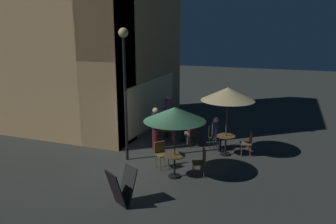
{
  "coord_description": "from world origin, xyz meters",
  "views": [
    {
      "loc": [
        -9.59,
        -4.4,
        4.61
      ],
      "look_at": [
        0.79,
        -0.57,
        1.78
      ],
      "focal_mm": 35.63,
      "sensor_mm": 36.0,
      "label": 1
    }
  ],
  "objects_px": {
    "cafe_table_1": "(226,141)",
    "cafe_chair_2": "(214,135)",
    "cafe_chair_1": "(161,152)",
    "patron_seated_2": "(191,129)",
    "street_lamp_near_corner": "(125,71)",
    "cafe_chair_0": "(201,160)",
    "cafe_table_0": "(174,161)",
    "patron_seated_1": "(167,124)",
    "cafe_table_2": "(183,128)",
    "patio_umbrella_0": "(175,114)",
    "patron_seated_0": "(216,132)",
    "cafe_chair_5": "(193,133)",
    "patron_standing_4": "(168,115)",
    "cafe_chair_3": "(248,141)",
    "patio_umbrella_1": "(228,94)",
    "cafe_chair_4": "(164,127)",
    "menu_sandwich_board": "(122,187)",
    "patron_standing_3": "(156,128)"
  },
  "relations": [
    {
      "from": "cafe_table_1",
      "to": "cafe_chair_2",
      "type": "xyz_separation_m",
      "value": [
        0.55,
        0.55,
        0.01
      ]
    },
    {
      "from": "cafe_chair_1",
      "to": "patron_seated_2",
      "type": "bearing_deg",
      "value": 120.75
    },
    {
      "from": "street_lamp_near_corner",
      "to": "patron_seated_2",
      "type": "xyz_separation_m",
      "value": [
        2.18,
        -1.73,
        -2.5
      ]
    },
    {
      "from": "cafe_chair_0",
      "to": "street_lamp_near_corner",
      "type": "bearing_deg",
      "value": -32.16
    },
    {
      "from": "street_lamp_near_corner",
      "to": "cafe_table_0",
      "type": "relative_size",
      "value": 6.19
    },
    {
      "from": "cafe_table_1",
      "to": "patron_seated_1",
      "type": "distance_m",
      "value": 2.73
    },
    {
      "from": "cafe_table_2",
      "to": "cafe_chair_0",
      "type": "xyz_separation_m",
      "value": [
        -3.04,
        -1.58,
        -0.01
      ]
    },
    {
      "from": "patio_umbrella_0",
      "to": "patron_seated_0",
      "type": "xyz_separation_m",
      "value": [
        2.88,
        -0.71,
        -1.34
      ]
    },
    {
      "from": "street_lamp_near_corner",
      "to": "patron_seated_2",
      "type": "height_order",
      "value": "street_lamp_near_corner"
    },
    {
      "from": "cafe_chair_1",
      "to": "patron_seated_0",
      "type": "distance_m",
      "value": 2.72
    },
    {
      "from": "cafe_chair_5",
      "to": "patron_standing_4",
      "type": "relative_size",
      "value": 0.5
    },
    {
      "from": "cafe_chair_3",
      "to": "patron_seated_1",
      "type": "height_order",
      "value": "patron_seated_1"
    },
    {
      "from": "cafe_chair_1",
      "to": "patio_umbrella_1",
      "type": "bearing_deg",
      "value": 85.01
    },
    {
      "from": "cafe_chair_0",
      "to": "cafe_chair_2",
      "type": "xyz_separation_m",
      "value": [
        2.65,
        0.17,
        -0.01
      ]
    },
    {
      "from": "street_lamp_near_corner",
      "to": "cafe_chair_4",
      "type": "relative_size",
      "value": 5.13
    },
    {
      "from": "patio_umbrella_1",
      "to": "patron_seated_2",
      "type": "relative_size",
      "value": 2.1
    },
    {
      "from": "cafe_chair_2",
      "to": "menu_sandwich_board",
      "type": "bearing_deg",
      "value": -59.7
    },
    {
      "from": "cafe_table_2",
      "to": "patio_umbrella_0",
      "type": "height_order",
      "value": "patio_umbrella_0"
    },
    {
      "from": "menu_sandwich_board",
      "to": "cafe_chair_0",
      "type": "height_order",
      "value": "menu_sandwich_board"
    },
    {
      "from": "cafe_chair_0",
      "to": "patron_seated_0",
      "type": "xyz_separation_m",
      "value": [
        2.54,
        0.07,
        0.16
      ]
    },
    {
      "from": "cafe_table_0",
      "to": "cafe_chair_5",
      "type": "height_order",
      "value": "cafe_chair_5"
    },
    {
      "from": "menu_sandwich_board",
      "to": "patron_standing_4",
      "type": "relative_size",
      "value": 0.56
    },
    {
      "from": "cafe_table_1",
      "to": "patron_seated_0",
      "type": "xyz_separation_m",
      "value": [
        0.45,
        0.45,
        0.18
      ]
    },
    {
      "from": "cafe_chair_1",
      "to": "cafe_chair_2",
      "type": "xyz_separation_m",
      "value": [
        2.44,
        -1.28,
        -0.01
      ]
    },
    {
      "from": "cafe_chair_4",
      "to": "patron_standing_3",
      "type": "bearing_deg",
      "value": -96.28
    },
    {
      "from": "cafe_chair_1",
      "to": "cafe_chair_3",
      "type": "relative_size",
      "value": 0.97
    },
    {
      "from": "patio_umbrella_0",
      "to": "cafe_chair_2",
      "type": "relative_size",
      "value": 2.56
    },
    {
      "from": "cafe_table_0",
      "to": "cafe_chair_0",
      "type": "relative_size",
      "value": 0.81
    },
    {
      "from": "cafe_chair_0",
      "to": "patron_seated_2",
      "type": "relative_size",
      "value": 0.76
    },
    {
      "from": "patron_standing_3",
      "to": "patio_umbrella_0",
      "type": "bearing_deg",
      "value": -38.02
    },
    {
      "from": "cafe_chair_0",
      "to": "cafe_chair_3",
      "type": "xyz_separation_m",
      "value": [
        2.31,
        -1.16,
        0.0
      ]
    },
    {
      "from": "cafe_table_1",
      "to": "patron_seated_0",
      "type": "bearing_deg",
      "value": 45.11
    },
    {
      "from": "patio_umbrella_1",
      "to": "cafe_chair_5",
      "type": "height_order",
      "value": "patio_umbrella_1"
    },
    {
      "from": "cafe_chair_1",
      "to": "patron_standing_4",
      "type": "distance_m",
      "value": 3.42
    },
    {
      "from": "cafe_table_0",
      "to": "cafe_chair_3",
      "type": "bearing_deg",
      "value": -36.17
    },
    {
      "from": "menu_sandwich_board",
      "to": "cafe_chair_4",
      "type": "xyz_separation_m",
      "value": [
        5.36,
        0.86,
        0.02
      ]
    },
    {
      "from": "cafe_table_1",
      "to": "patron_seated_2",
      "type": "distance_m",
      "value": 1.57
    },
    {
      "from": "cafe_table_2",
      "to": "patron_seated_1",
      "type": "bearing_deg",
      "value": 101.31
    },
    {
      "from": "menu_sandwich_board",
      "to": "patio_umbrella_1",
      "type": "xyz_separation_m",
      "value": [
        4.57,
        -1.88,
        1.77
      ]
    },
    {
      "from": "patron_standing_3",
      "to": "street_lamp_near_corner",
      "type": "bearing_deg",
      "value": -96.85
    },
    {
      "from": "cafe_table_0",
      "to": "cafe_chair_2",
      "type": "xyz_separation_m",
      "value": [
        2.99,
        -0.6,
        0.01
      ]
    },
    {
      "from": "cafe_table_2",
      "to": "patio_umbrella_1",
      "type": "distance_m",
      "value": 2.78
    },
    {
      "from": "cafe_table_0",
      "to": "patron_standing_4",
      "type": "relative_size",
      "value": 0.41
    },
    {
      "from": "cafe_chair_0",
      "to": "patron_seated_2",
      "type": "bearing_deg",
      "value": -90.79
    },
    {
      "from": "cafe_chair_0",
      "to": "patron_seated_1",
      "type": "distance_m",
      "value": 3.66
    },
    {
      "from": "patio_umbrella_1",
      "to": "cafe_chair_4",
      "type": "distance_m",
      "value": 3.34
    },
    {
      "from": "patio_umbrella_1",
      "to": "street_lamp_near_corner",
      "type": "bearing_deg",
      "value": 117.65
    },
    {
      "from": "cafe_chair_0",
      "to": "cafe_table_0",
      "type": "bearing_deg",
      "value": 0.0
    },
    {
      "from": "patron_standing_3",
      "to": "cafe_chair_1",
      "type": "bearing_deg",
      "value": -45.67
    },
    {
      "from": "patio_umbrella_1",
      "to": "patron_standing_3",
      "type": "height_order",
      "value": "patio_umbrella_1"
    }
  ]
}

